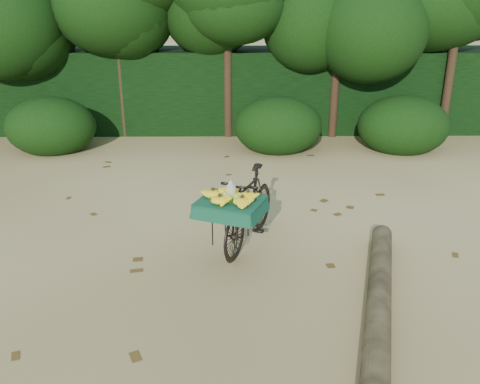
{
  "coord_description": "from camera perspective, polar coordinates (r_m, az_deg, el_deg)",
  "views": [
    {
      "loc": [
        0.64,
        -5.57,
        2.89
      ],
      "look_at": [
        0.7,
        -0.03,
        0.76
      ],
      "focal_mm": 38.0,
      "sensor_mm": 36.0,
      "label": 1
    }
  ],
  "objects": [
    {
      "name": "fallen_log",
      "position": [
        5.18,
        15.31,
        -12.18
      ],
      "size": [
        1.16,
        3.24,
        0.24
      ],
      "primitive_type": "cylinder",
      "rotation": [
        1.57,
        0.0,
        -0.29
      ],
      "color": "brown",
      "rests_on": "ground"
    },
    {
      "name": "tree_row",
      "position": [
        11.18,
        -7.54,
        16.28
      ],
      "size": [
        14.5,
        2.0,
        4.0
      ],
      "primitive_type": null,
      "color": "black",
      "rests_on": "ground"
    },
    {
      "name": "vendor_bicycle",
      "position": [
        6.2,
        0.97,
        -1.76
      ],
      "size": [
        1.16,
        1.78,
        0.97
      ],
      "rotation": [
        0.0,
        0.0,
        -0.38
      ],
      "color": "black",
      "rests_on": "ground"
    },
    {
      "name": "bush_clumps",
      "position": [
        10.17,
        -1.39,
        7.12
      ],
      "size": [
        8.8,
        1.7,
        0.9
      ],
      "primitive_type": null,
      "color": "black",
      "rests_on": "ground"
    },
    {
      "name": "ground",
      "position": [
        6.31,
        -6.4,
        -6.41
      ],
      "size": [
        80.0,
        80.0,
        0.0
      ],
      "primitive_type": "plane",
      "color": "tan",
      "rests_on": "ground"
    },
    {
      "name": "hedge_backdrop",
      "position": [
        12.05,
        -3.72,
        11.47
      ],
      "size": [
        26.0,
        1.8,
        1.8
      ],
      "primitive_type": "cube",
      "color": "black",
      "rests_on": "ground"
    },
    {
      "name": "leaf_litter",
      "position": [
        6.89,
        -5.9,
        -3.88
      ],
      "size": [
        7.0,
        7.3,
        0.01
      ],
      "primitive_type": null,
      "color": "#513A15",
      "rests_on": "ground"
    }
  ]
}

